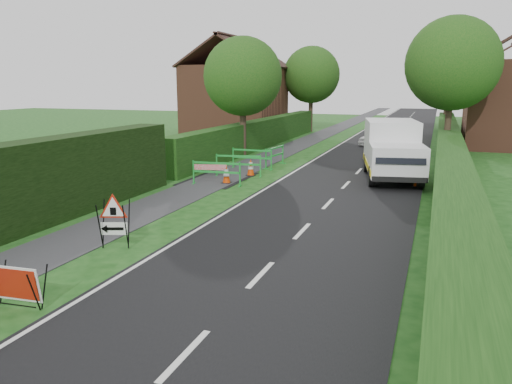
% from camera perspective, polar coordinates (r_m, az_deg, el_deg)
% --- Properties ---
extents(ground, '(120.00, 120.00, 0.00)m').
position_cam_1_polar(ground, '(11.25, -13.49, -9.41)').
color(ground, '#154213').
rests_on(ground, ground).
extents(road_surface, '(6.00, 90.00, 0.02)m').
position_cam_1_polar(road_surface, '(43.97, 15.61, 6.50)').
color(road_surface, black).
rests_on(road_surface, ground).
extents(footpath, '(2.00, 90.00, 0.02)m').
position_cam_1_polar(footpath, '(44.74, 8.53, 6.90)').
color(footpath, '#2D2D30').
rests_on(footpath, ground).
extents(hedge_west_far, '(1.00, 24.00, 1.80)m').
position_cam_1_polar(hedge_west_far, '(32.79, 0.44, 5.11)').
color(hedge_west_far, '#14380F').
rests_on(hedge_west_far, ground).
extents(hedge_east, '(1.20, 50.00, 1.50)m').
position_cam_1_polar(hedge_east, '(24.99, 21.12, 2.03)').
color(hedge_east, '#14380F').
rests_on(hedge_east, ground).
extents(house_west, '(7.50, 7.40, 7.88)m').
position_cam_1_polar(house_west, '(41.81, -2.38, 10.63)').
color(house_west, brown).
rests_on(house_west, ground).
extents(tree_nw, '(4.40, 4.40, 6.70)m').
position_cam_1_polar(tree_nw, '(28.65, -1.52, 13.05)').
color(tree_nw, '#2D2116').
rests_on(tree_nw, ground).
extents(tree_ne, '(5.20, 5.20, 7.79)m').
position_cam_1_polar(tree_ne, '(30.67, 21.56, 13.47)').
color(tree_ne, '#2D2116').
rests_on(tree_ne, ground).
extents(tree_fw, '(4.80, 4.80, 7.24)m').
position_cam_1_polar(tree_fw, '(43.93, 6.36, 13.17)').
color(tree_fw, '#2D2116').
rests_on(tree_fw, ground).
extents(tree_fe, '(4.20, 4.20, 6.33)m').
position_cam_1_polar(tree_fe, '(46.65, 21.09, 11.64)').
color(tree_fe, '#2D2116').
rests_on(tree_fe, ground).
extents(red_rect_sign, '(1.00, 0.66, 0.81)m').
position_cam_1_polar(red_rect_sign, '(10.33, -25.67, -9.53)').
color(red_rect_sign, black).
rests_on(red_rect_sign, ground).
extents(triangle_sign, '(1.04, 1.04, 1.20)m').
position_cam_1_polar(triangle_sign, '(12.96, -16.12, -2.78)').
color(triangle_sign, black).
rests_on(triangle_sign, ground).
extents(works_van, '(3.15, 5.78, 2.50)m').
position_cam_1_polar(works_van, '(22.55, 15.31, 4.79)').
color(works_van, silver).
rests_on(works_van, ground).
extents(traffic_cone_0, '(0.38, 0.38, 0.79)m').
position_cam_1_polar(traffic_cone_0, '(21.23, 18.05, 1.63)').
color(traffic_cone_0, black).
rests_on(traffic_cone_0, ground).
extents(traffic_cone_1, '(0.38, 0.38, 0.79)m').
position_cam_1_polar(traffic_cone_1, '(22.07, 18.32, 2.00)').
color(traffic_cone_1, black).
rests_on(traffic_cone_1, ground).
extents(traffic_cone_2, '(0.38, 0.38, 0.79)m').
position_cam_1_polar(traffic_cone_2, '(25.39, 17.95, 3.30)').
color(traffic_cone_2, black).
rests_on(traffic_cone_2, ground).
extents(traffic_cone_3, '(0.38, 0.38, 0.79)m').
position_cam_1_polar(traffic_cone_3, '(20.89, -3.40, 2.05)').
color(traffic_cone_3, black).
rests_on(traffic_cone_3, ground).
extents(traffic_cone_4, '(0.38, 0.38, 0.79)m').
position_cam_1_polar(traffic_cone_4, '(22.60, -0.61, 2.85)').
color(traffic_cone_4, black).
rests_on(traffic_cone_4, ground).
extents(ped_barrier_0, '(2.09, 0.56, 1.00)m').
position_cam_1_polar(ped_barrier_0, '(20.48, -4.54, 2.51)').
color(ped_barrier_0, green).
rests_on(ped_barrier_0, ground).
extents(ped_barrier_1, '(2.09, 0.75, 1.00)m').
position_cam_1_polar(ped_barrier_1, '(22.43, -2.02, 3.39)').
color(ped_barrier_1, green).
rests_on(ped_barrier_1, ground).
extents(ped_barrier_2, '(2.06, 0.38, 1.00)m').
position_cam_1_polar(ped_barrier_2, '(24.40, -0.46, 4.12)').
color(ped_barrier_2, green).
rests_on(ped_barrier_2, ground).
extents(ped_barrier_3, '(0.61, 2.09, 1.00)m').
position_cam_1_polar(ped_barrier_3, '(25.22, 2.15, 4.38)').
color(ped_barrier_3, green).
rests_on(ped_barrier_3, ground).
extents(redwhite_plank, '(1.47, 0.39, 0.25)m').
position_cam_1_polar(redwhite_plank, '(22.40, -5.23, 1.70)').
color(redwhite_plank, red).
rests_on(redwhite_plank, ground).
extents(hatchback_car, '(2.55, 3.62, 1.14)m').
position_cam_1_polar(hatchback_car, '(34.86, 13.78, 6.13)').
color(hatchback_car, silver).
rests_on(hatchback_car, ground).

